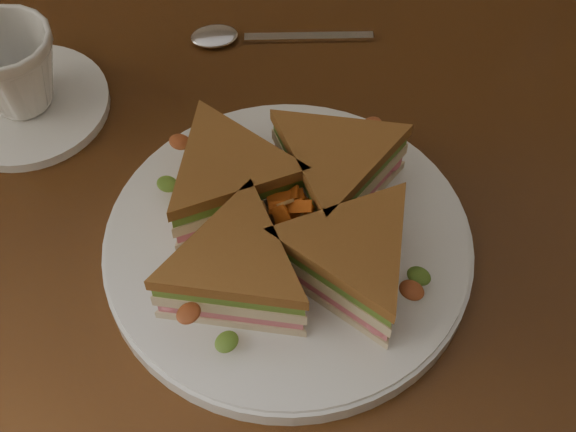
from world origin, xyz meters
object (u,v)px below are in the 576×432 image
at_px(plate, 288,246).
at_px(spoon, 237,37).
at_px(sandwich_wedges, 288,220).
at_px(saucer, 26,105).
at_px(coffee_cup, 13,70).
at_px(table, 264,213).

distance_m(plate, spoon, 0.26).
bearing_deg(spoon, plate, -79.96).
relative_size(sandwich_wedges, saucer, 1.79).
relative_size(saucer, coffee_cup, 1.80).
bearing_deg(coffee_cup, table, -22.35).
xyz_separation_m(plate, sandwich_wedges, (0.00, 0.00, 0.04)).
relative_size(sandwich_wedges, spoon, 1.51).
height_order(plate, spoon, plate).
distance_m(table, sandwich_wedges, 0.18).
height_order(table, plate, plate).
xyz_separation_m(plate, spoon, (-0.01, 0.26, -0.00)).
bearing_deg(table, sandwich_wedges, -86.75).
height_order(spoon, saucer, same).
xyz_separation_m(plate, coffee_cup, (-0.22, 0.20, 0.04)).
xyz_separation_m(table, spoon, (-0.00, 0.15, 0.10)).
distance_m(plate, coffee_cup, 0.30).
xyz_separation_m(table, coffee_cup, (-0.21, 0.08, 0.15)).
height_order(table, sandwich_wedges, sandwich_wedges).
bearing_deg(saucer, plate, -42.09).
bearing_deg(plate, spoon, 92.35).
relative_size(spoon, saucer, 1.18).
height_order(sandwich_wedges, coffee_cup, coffee_cup).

